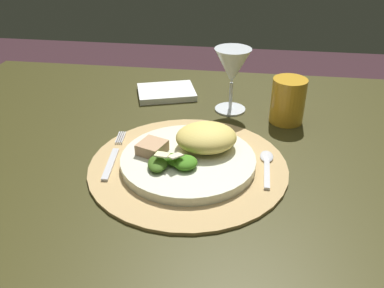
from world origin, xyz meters
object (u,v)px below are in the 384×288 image
at_px(fork, 113,157).
at_px(spoon, 267,162).
at_px(amber_tumbler, 288,101).
at_px(dinner_plate, 188,160).
at_px(wine_glass, 232,68).
at_px(napkin, 166,92).
at_px(dining_table, 173,225).

height_order(fork, spoon, spoon).
bearing_deg(spoon, amber_tumbler, 76.74).
distance_m(dinner_plate, fork, 0.14).
bearing_deg(fork, wine_glass, 50.79).
height_order(fork, napkin, napkin).
height_order(dinner_plate, spoon, dinner_plate).
bearing_deg(spoon, dinner_plate, -170.85).
distance_m(fork, wine_glass, 0.34).
bearing_deg(dining_table, amber_tumbler, 37.94).
height_order(dining_table, spoon, spoon).
xyz_separation_m(spoon, amber_tumbler, (0.04, 0.19, 0.04)).
distance_m(dining_table, fork, 0.22).
bearing_deg(dining_table, napkin, 102.90).
relative_size(dinner_plate, wine_glass, 1.67).
bearing_deg(wine_glass, spoon, -70.63).
xyz_separation_m(fork, wine_glass, (0.20, 0.25, 0.09)).
relative_size(napkin, amber_tumbler, 1.42).
relative_size(dining_table, fork, 7.10).
bearing_deg(napkin, amber_tumbler, -19.67).
bearing_deg(napkin, wine_glass, -21.41).
bearing_deg(dining_table, spoon, -4.42).
relative_size(spoon, amber_tumbler, 1.25).
relative_size(dining_table, wine_glass, 8.24).
distance_m(napkin, wine_glass, 0.20).
bearing_deg(fork, dining_table, 18.42).
xyz_separation_m(napkin, amber_tumbler, (0.29, -0.10, 0.04)).
height_order(dinner_plate, fork, dinner_plate).
distance_m(dining_table, wine_glass, 0.37).
xyz_separation_m(dinner_plate, fork, (-0.14, 0.00, -0.01)).
relative_size(fork, wine_glass, 1.16).
relative_size(spoon, wine_glass, 0.84).
bearing_deg(dinner_plate, spoon, 9.15).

